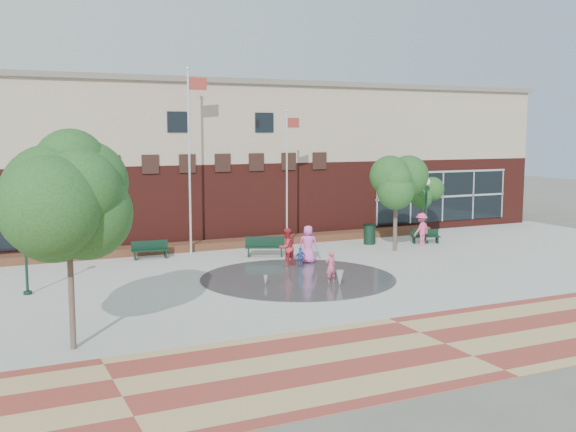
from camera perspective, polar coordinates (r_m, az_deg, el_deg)
name	(u,v)px	position (r m, az deg, el deg)	size (l,w,h in m)	color
ground	(331,293)	(26.49, 3.70, -6.56)	(120.00, 120.00, 0.00)	#666056
plaza_concrete	(288,274)	(29.97, 0.00, -4.93)	(46.00, 18.00, 0.01)	#A8A8A0
paver_band	(445,344)	(20.86, 13.16, -10.52)	(46.00, 6.00, 0.01)	#99392F
splash_pad	(298,278)	(29.09, 0.84, -5.30)	(8.40, 8.40, 0.01)	#383A3D
library_building	(195,159)	(41.94, -7.87, 4.84)	(44.40, 10.40, 9.20)	#541D18
flower_bed	(229,248)	(36.87, -5.02, -2.69)	(26.00, 1.20, 0.40)	maroon
flagpole_left	(190,151)	(34.73, -8.28, 5.46)	(1.11, 0.22, 9.53)	white
flagpole_right	(288,172)	(35.46, -0.04, 3.71)	(0.89, 0.30, 7.43)	white
lamp_left	(25,241)	(27.71, -21.36, -1.99)	(0.36, 0.36, 3.39)	black
lamp_right	(426,203)	(38.54, 11.63, 1.08)	(0.39, 0.39, 3.71)	black
bench_left	(150,253)	(34.09, -11.58, -3.11)	(1.84, 0.66, 0.91)	black
bench_mid	(265,250)	(34.02, -1.97, -2.94)	(2.05, 1.31, 1.00)	black
bench_right	(425,239)	(38.77, 11.56, -1.93)	(1.68, 0.93, 0.81)	black
trash_can	(370,234)	(37.96, 6.92, -1.53)	(0.70, 0.70, 1.15)	black
tree_big_left	(67,193)	(19.96, -18.18, 1.90)	(4.00, 4.00, 6.39)	#4A3730
tree_mid	(396,181)	(35.68, 9.14, 2.93)	(3.02, 3.02, 5.10)	#4A3730
tree_small_right	(423,196)	(40.00, 11.36, 1.70)	(2.07, 2.07, 3.53)	#4A3730
water_jet_a	(340,287)	(27.59, 4.40, -6.02)	(0.33, 0.33, 0.65)	white
water_jet_b	(266,286)	(27.73, -1.91, -5.93)	(0.18, 0.18, 0.41)	white
child_splash	(331,267)	(28.21, 3.65, -4.32)	(0.49, 0.32, 1.35)	#C9516B
adult_red	(287,248)	(31.42, -0.12, -2.68)	(0.89, 0.69, 1.82)	red
adult_pink	(308,244)	(32.24, 1.72, -2.43)	(0.90, 0.58, 1.83)	#E85EC0
child_blue	(301,258)	(31.22, 1.07, -3.55)	(0.56, 0.23, 0.96)	#3156B3
person_bench	(421,229)	(37.99, 11.23, -1.12)	(1.18, 0.68, 1.82)	#EB5080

